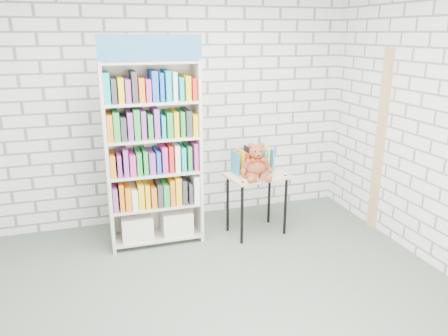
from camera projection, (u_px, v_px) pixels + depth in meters
name	position (u px, v px, depth m)	size (l,w,h in m)	color
ground	(219.00, 302.00, 3.82)	(4.50, 4.50, 0.00)	#4B584A
room_shell	(218.00, 99.00, 3.29)	(4.52, 4.02, 2.81)	silver
bookshelf	(153.00, 154.00, 4.66)	(1.00, 0.39, 2.25)	beige
display_table	(257.00, 183.00, 4.99)	(0.73, 0.55, 0.72)	tan
table_books	(253.00, 160.00, 5.01)	(0.49, 0.27, 0.28)	teal
teddy_bear	(257.00, 164.00, 4.79)	(0.36, 0.35, 0.39)	brown
door_trim	(380.00, 143.00, 5.01)	(0.05, 0.12, 2.10)	tan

